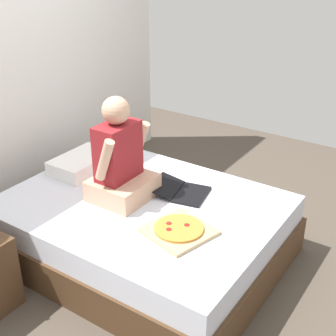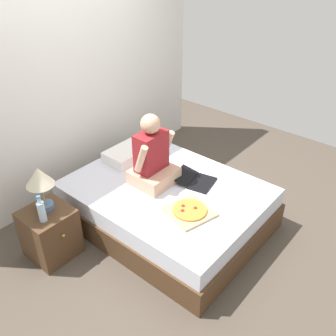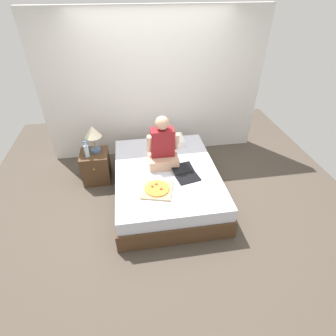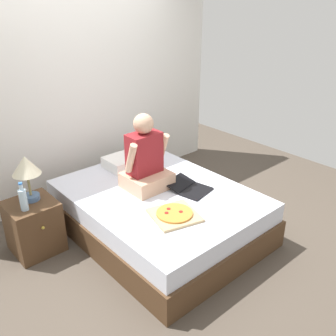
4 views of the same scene
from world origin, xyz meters
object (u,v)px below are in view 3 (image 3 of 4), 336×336
(bed, at_px, (166,182))
(pizza_box, at_px, (157,189))
(person_seated, at_px, (163,147))
(nightstand_left, at_px, (96,166))
(laptop, at_px, (186,175))
(lamp_on_left_nightstand, at_px, (93,133))
(water_bottle, at_px, (86,151))

(bed, relative_size, pizza_box, 4.11)
(person_seated, relative_size, pizza_box, 1.59)
(bed, relative_size, nightstand_left, 3.85)
(person_seated, distance_m, pizza_box, 0.69)
(bed, xyz_separation_m, laptop, (0.26, -0.19, 0.26))
(lamp_on_left_nightstand, relative_size, laptop, 0.95)
(person_seated, bearing_deg, bed, -81.89)
(water_bottle, bearing_deg, lamp_on_left_nightstand, 49.40)
(lamp_on_left_nightstand, relative_size, pizza_box, 0.92)
(person_seated, bearing_deg, lamp_on_left_nightstand, 156.51)
(bed, distance_m, water_bottle, 1.33)
(nightstand_left, distance_m, lamp_on_left_nightstand, 0.59)
(lamp_on_left_nightstand, relative_size, person_seated, 0.58)
(lamp_on_left_nightstand, height_order, person_seated, person_seated)
(lamp_on_left_nightstand, xyz_separation_m, laptop, (1.32, -0.81, -0.35))
(person_seated, bearing_deg, laptop, -51.77)
(bed, distance_m, laptop, 0.42)
(nightstand_left, distance_m, laptop, 1.58)
(lamp_on_left_nightstand, relative_size, water_bottle, 1.63)
(nightstand_left, xyz_separation_m, person_seated, (1.07, -0.40, 0.51))
(bed, height_order, laptop, laptop)
(nightstand_left, bearing_deg, pizza_box, -48.26)
(water_bottle, relative_size, laptop, 0.59)
(water_bottle, bearing_deg, bed, -22.25)
(nightstand_left, relative_size, lamp_on_left_nightstand, 1.16)
(bed, bearing_deg, lamp_on_left_nightstand, 149.54)
(nightstand_left, height_order, pizza_box, pizza_box)
(nightstand_left, height_order, water_bottle, water_bottle)
(person_seated, relative_size, laptop, 1.65)
(water_bottle, bearing_deg, pizza_box, -43.20)
(person_seated, height_order, laptop, person_seated)
(bed, distance_m, lamp_on_left_nightstand, 1.37)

